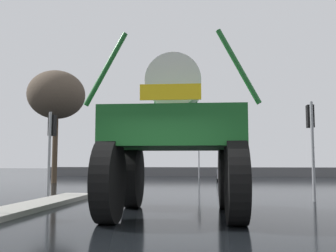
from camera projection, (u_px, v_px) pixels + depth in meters
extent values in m
plane|color=black|center=(199.00, 184.00, 24.44)|extent=(120.00, 120.00, 0.00)
cube|color=#9E9B93|center=(39.00, 205.00, 12.16)|extent=(1.16, 7.48, 0.15)
cylinder|color=black|center=(133.00, 176.00, 12.17)|extent=(0.52, 1.96, 1.95)
cylinder|color=black|center=(227.00, 176.00, 11.92)|extent=(0.52, 1.96, 1.95)
cylinder|color=black|center=(109.00, 181.00, 8.97)|extent=(0.52, 1.96, 1.95)
cylinder|color=black|center=(236.00, 181.00, 8.72)|extent=(0.52, 1.96, 1.95)
cube|color=#195B23|center=(176.00, 131.00, 10.56)|extent=(3.57, 4.05, 0.95)
cube|color=#154E1E|center=(177.00, 96.00, 11.06)|extent=(1.20, 1.33, 1.16)
cylinder|color=silver|center=(175.00, 85.00, 10.11)|extent=(1.44, 1.43, 1.39)
cylinder|color=#195B23|center=(106.00, 69.00, 9.06)|extent=(1.03, 0.16, 1.77)
cylinder|color=#195B23|center=(238.00, 66.00, 8.81)|extent=(1.01, 0.16, 1.78)
cube|color=yellow|center=(170.00, 92.00, 8.65)|extent=(1.38, 0.09, 0.36)
cube|color=#B7B7BF|center=(231.00, 173.00, 30.35)|extent=(2.24, 4.29, 0.70)
cube|color=#23282D|center=(231.00, 165.00, 30.27)|extent=(1.83, 2.29, 0.64)
cylinder|color=black|center=(222.00, 176.00, 31.85)|extent=(0.26, 0.62, 0.60)
cylinder|color=black|center=(243.00, 176.00, 31.42)|extent=(0.26, 0.62, 0.60)
cylinder|color=black|center=(218.00, 177.00, 29.25)|extent=(0.26, 0.62, 0.60)
cylinder|color=black|center=(241.00, 177.00, 28.82)|extent=(0.26, 0.62, 0.60)
cylinder|color=gray|center=(49.00, 155.00, 15.19)|extent=(0.11, 0.11, 3.40)
cube|color=black|center=(52.00, 125.00, 15.51)|extent=(0.24, 0.32, 0.84)
sphere|color=#390503|center=(54.00, 119.00, 15.72)|extent=(0.17, 0.17, 0.17)
sphere|color=orange|center=(54.00, 126.00, 15.70)|extent=(0.17, 0.17, 0.17)
sphere|color=black|center=(54.00, 132.00, 15.67)|extent=(0.17, 0.17, 0.17)
cylinder|color=gray|center=(313.00, 151.00, 14.00)|extent=(0.11, 0.11, 3.62)
cube|color=black|center=(310.00, 116.00, 14.33)|extent=(0.24, 0.32, 0.84)
sphere|color=#390503|center=(309.00, 110.00, 14.54)|extent=(0.17, 0.17, 0.17)
sphere|color=orange|center=(309.00, 117.00, 14.52)|extent=(0.17, 0.17, 0.17)
sphere|color=black|center=(309.00, 124.00, 14.49)|extent=(0.17, 0.17, 0.17)
cylinder|color=gray|center=(199.00, 156.00, 33.17)|extent=(0.11, 0.11, 3.83)
cube|color=black|center=(199.00, 140.00, 33.52)|extent=(0.24, 0.32, 0.84)
sphere|color=#390503|center=(199.00, 137.00, 33.73)|extent=(0.17, 0.17, 0.17)
sphere|color=orange|center=(199.00, 140.00, 33.70)|extent=(0.17, 0.17, 0.17)
sphere|color=black|center=(199.00, 143.00, 33.68)|extent=(0.17, 0.17, 0.17)
cylinder|color=#473828|center=(55.00, 148.00, 26.29)|extent=(0.36, 0.36, 4.67)
ellipsoid|color=brown|center=(56.00, 95.00, 26.64)|extent=(3.92, 3.92, 3.33)
cube|color=#59595B|center=(205.00, 172.00, 38.38)|extent=(32.32, 0.24, 0.90)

